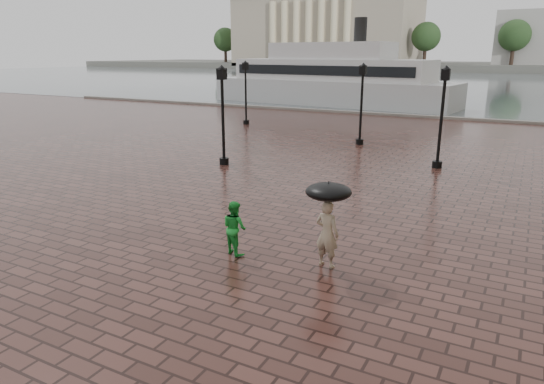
{
  "coord_description": "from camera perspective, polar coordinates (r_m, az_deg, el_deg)",
  "views": [
    {
      "loc": [
        6.52,
        -8.66,
        5.05
      ],
      "look_at": [
        0.54,
        2.55,
        1.4
      ],
      "focal_mm": 32.0,
      "sensor_mm": 36.0,
      "label": 1
    }
  ],
  "objects": [
    {
      "name": "museum",
      "position": [
        165.39,
        6.56,
        19.01
      ],
      "size": [
        57.0,
        32.5,
        26.0
      ],
      "color": "gray",
      "rests_on": "ground"
    },
    {
      "name": "ferry_near",
      "position": [
        50.65,
        6.92,
        13.03
      ],
      "size": [
        25.83,
        9.03,
        8.3
      ],
      "rotation": [
        0.0,
        0.0,
        -0.12
      ],
      "color": "silver",
      "rests_on": "ground"
    },
    {
      "name": "adult_pedestrian",
      "position": [
        11.83,
        6.5,
        -4.92
      ],
      "size": [
        0.67,
        0.49,
        1.69
      ],
      "primitive_type": "imported",
      "rotation": [
        0.0,
        0.0,
        2.99
      ],
      "color": "tan",
      "rests_on": "ground"
    },
    {
      "name": "umbrella",
      "position": [
        11.49,
        6.66,
        0.03
      ],
      "size": [
        1.1,
        1.1,
        1.14
      ],
      "color": "black",
      "rests_on": "ground"
    },
    {
      "name": "harbour_water",
      "position": [
        101.0,
        24.89,
        11.73
      ],
      "size": [
        240.0,
        240.0,
        0.0
      ],
      "primitive_type": "plane",
      "color": "#485157",
      "rests_on": "ground"
    },
    {
      "name": "street_lamps",
      "position": [
        27.62,
        11.02,
        10.08
      ],
      "size": [
        21.44,
        14.44,
        4.4
      ],
      "color": "black",
      "rests_on": "ground"
    },
    {
      "name": "quay_edge",
      "position": [
        41.49,
        19.02,
        8.18
      ],
      "size": [
        80.0,
        0.6,
        0.3
      ],
      "primitive_type": "cube",
      "color": "slate",
      "rests_on": "ground"
    },
    {
      "name": "far_shore",
      "position": [
        168.83,
        26.59,
        13.03
      ],
      "size": [
        300.0,
        60.0,
        2.0
      ],
      "primitive_type": "cube",
      "color": "#4C4C47",
      "rests_on": "ground"
    },
    {
      "name": "ground",
      "position": [
        11.96,
        -8.16,
        -9.13
      ],
      "size": [
        300.0,
        300.0,
        0.0
      ],
      "primitive_type": "plane",
      "color": "#371E19",
      "rests_on": "ground"
    },
    {
      "name": "child_pedestrian",
      "position": [
        12.59,
        -4.42,
        -4.19
      ],
      "size": [
        0.84,
        0.76,
        1.42
      ],
      "primitive_type": "imported",
      "rotation": [
        0.0,
        0.0,
        2.76
      ],
      "color": "green",
      "rests_on": "ground"
    },
    {
      "name": "far_trees",
      "position": [
        146.87,
        26.65,
        16.12
      ],
      "size": [
        188.0,
        8.0,
        13.5
      ],
      "color": "#2D2119",
      "rests_on": "ground"
    }
  ]
}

